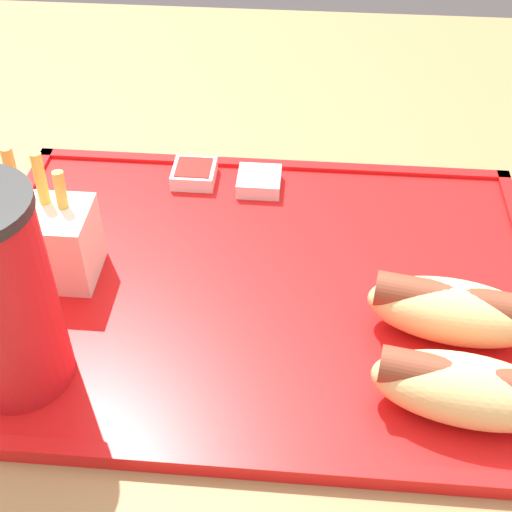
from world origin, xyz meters
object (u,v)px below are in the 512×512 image
at_px(fries_carton, 51,240).
at_px(hot_dog_far, 467,388).
at_px(sauce_cup_mayo, 259,181).
at_px(sauce_cup_ketchup, 194,173).
at_px(hot_dog_near, 454,310).

bearing_deg(fries_carton, hot_dog_far, 160.12).
distance_m(fries_carton, sauce_cup_mayo, 0.21).
xyz_separation_m(hot_dog_far, fries_carton, (0.32, -0.12, 0.01)).
height_order(sauce_cup_mayo, sauce_cup_ketchup, same).
bearing_deg(sauce_cup_ketchup, fries_carton, 56.02).
height_order(hot_dog_far, fries_carton, fries_carton).
relative_size(hot_dog_near, sauce_cup_ketchup, 3.30).
xyz_separation_m(fries_carton, sauce_cup_mayo, (-0.16, -0.13, -0.03)).
xyz_separation_m(hot_dog_near, sauce_cup_ketchup, (0.23, -0.18, -0.02)).
distance_m(hot_dog_near, fries_carton, 0.32).
height_order(fries_carton, sauce_cup_mayo, fries_carton).
bearing_deg(hot_dog_near, sauce_cup_ketchup, -39.15).
bearing_deg(sauce_cup_mayo, hot_dog_near, 132.37).
xyz_separation_m(hot_dog_far, sauce_cup_ketchup, (0.23, -0.26, -0.02)).
bearing_deg(fries_carton, sauce_cup_ketchup, -123.98).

